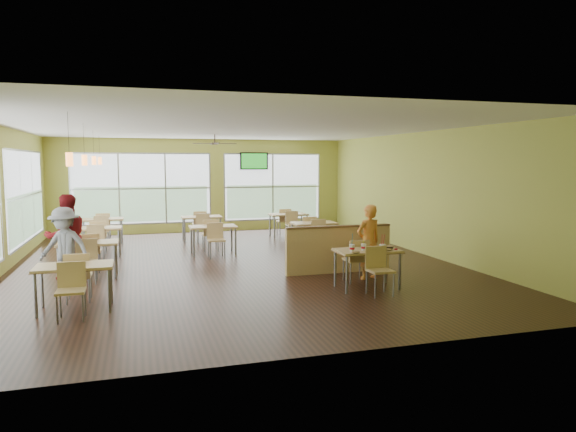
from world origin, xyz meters
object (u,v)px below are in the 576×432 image
object	(u,v)px
main_table	(367,256)
man_plaid	(368,242)
half_wall_divider	(339,249)
food_basket	(389,247)

from	to	relation	value
main_table	man_plaid	size ratio (longest dim) A/B	0.98
main_table	half_wall_divider	distance (m)	1.45
half_wall_divider	man_plaid	world-z (taller)	man_plaid
main_table	food_basket	bearing A→B (deg)	-0.38
man_plaid	half_wall_divider	bearing A→B (deg)	-76.31
main_table	half_wall_divider	xyz separation A→B (m)	(0.00, 1.45, -0.11)
food_basket	man_plaid	bearing A→B (deg)	96.94
half_wall_divider	man_plaid	xyz separation A→B (m)	(0.36, -0.74, 0.25)
man_plaid	main_table	bearing A→B (deg)	51.13
man_plaid	food_basket	distance (m)	0.72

